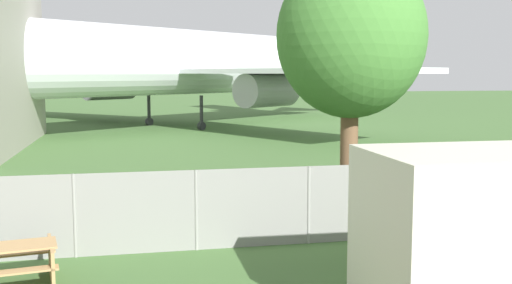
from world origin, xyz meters
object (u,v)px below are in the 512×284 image
object	(u,v)px
picnic_bench_near_cabin	(13,261)
tree_left_of_cabin	(351,38)
portable_cabin	(503,236)
airplane	(158,62)

from	to	relation	value
picnic_bench_near_cabin	tree_left_of_cabin	xyz separation A→B (m)	(7.15, 2.03, 4.20)
portable_cabin	picnic_bench_near_cabin	distance (m)	8.40
airplane	portable_cabin	size ratio (longest dim) A/B	9.69
portable_cabin	tree_left_of_cabin	world-z (taller)	tree_left_of_cabin
portable_cabin	picnic_bench_near_cabin	bearing A→B (deg)	158.60
portable_cabin	picnic_bench_near_cabin	world-z (taller)	portable_cabin
picnic_bench_near_cabin	airplane	bearing A→B (deg)	82.57
portable_cabin	tree_left_of_cabin	distance (m)	6.17
tree_left_of_cabin	airplane	bearing A→B (deg)	96.17
airplane	tree_left_of_cabin	distance (m)	29.04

